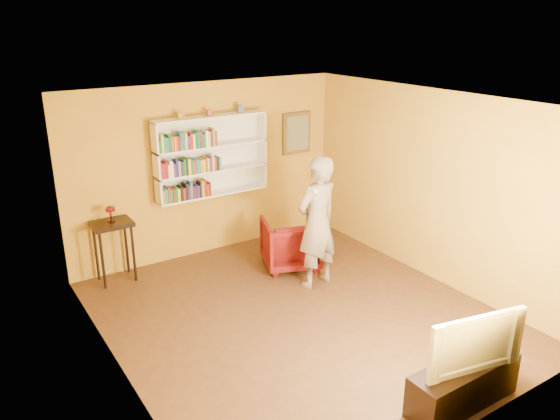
% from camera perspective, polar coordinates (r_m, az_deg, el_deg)
% --- Properties ---
extents(room_shell, '(5.30, 5.80, 2.88)m').
position_cam_1_polar(room_shell, '(6.64, 2.07, -3.39)').
color(room_shell, '#412815').
rests_on(room_shell, ground).
extents(bookshelf, '(1.80, 0.29, 1.23)m').
position_cam_1_polar(bookshelf, '(8.44, -7.35, 5.66)').
color(bookshelf, white).
rests_on(bookshelf, room_shell).
extents(books_row_lower, '(0.77, 0.19, 0.26)m').
position_cam_1_polar(books_row_lower, '(8.29, -9.82, 1.89)').
color(books_row_lower, '#B88A24').
rests_on(books_row_lower, bookshelf).
extents(books_row_middle, '(0.95, 0.19, 0.26)m').
position_cam_1_polar(books_row_middle, '(8.22, -9.43, 4.53)').
color(books_row_middle, maroon).
rests_on(books_row_middle, bookshelf).
extents(books_row_upper, '(0.91, 0.19, 0.27)m').
position_cam_1_polar(books_row_upper, '(8.13, -9.64, 7.13)').
color(books_row_upper, '#187023').
rests_on(books_row_upper, bookshelf).
extents(ornament_left, '(0.07, 0.07, 0.10)m').
position_cam_1_polar(ornament_left, '(8.07, -10.43, 9.69)').
color(ornament_left, '#AB7E30').
rests_on(ornament_left, bookshelf).
extents(ornament_centre, '(0.07, 0.07, 0.10)m').
position_cam_1_polar(ornament_centre, '(8.25, -7.44, 10.06)').
color(ornament_centre, '#AA383F').
rests_on(ornament_centre, bookshelf).
extents(ornament_right, '(0.08, 0.08, 0.11)m').
position_cam_1_polar(ornament_right, '(8.49, -4.20, 10.51)').
color(ornament_right, slate).
rests_on(ornament_right, bookshelf).
extents(framed_painting, '(0.55, 0.05, 0.70)m').
position_cam_1_polar(framed_painting, '(9.26, 1.76, 8.04)').
color(framed_painting, brown).
rests_on(framed_painting, room_shell).
extents(console_table, '(0.55, 0.42, 0.90)m').
position_cam_1_polar(console_table, '(8.02, -17.10, -2.24)').
color(console_table, black).
rests_on(console_table, ground).
extents(ruby_lustre, '(0.14, 0.14, 0.23)m').
position_cam_1_polar(ruby_lustre, '(7.91, -17.33, -0.07)').
color(ruby_lustre, maroon).
rests_on(ruby_lustre, console_table).
extents(armchair, '(1.04, 1.05, 0.75)m').
position_cam_1_polar(armchair, '(8.24, 1.11, -3.49)').
color(armchair, '#4D050A').
rests_on(armchair, ground).
extents(person, '(0.74, 0.55, 1.87)m').
position_cam_1_polar(person, '(7.50, 3.89, -1.31)').
color(person, '#786958').
rests_on(person, ground).
extents(game_remote, '(0.04, 0.15, 0.04)m').
position_cam_1_polar(game_remote, '(6.85, 3.37, 2.07)').
color(game_remote, white).
rests_on(game_remote, person).
extents(tv_cabinet, '(1.24, 0.37, 0.44)m').
position_cam_1_polar(tv_cabinet, '(5.86, 18.59, -16.91)').
color(tv_cabinet, black).
rests_on(tv_cabinet, ground).
extents(television, '(1.05, 0.34, 0.60)m').
position_cam_1_polar(television, '(5.58, 19.18, -12.59)').
color(television, black).
rests_on(television, tv_cabinet).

